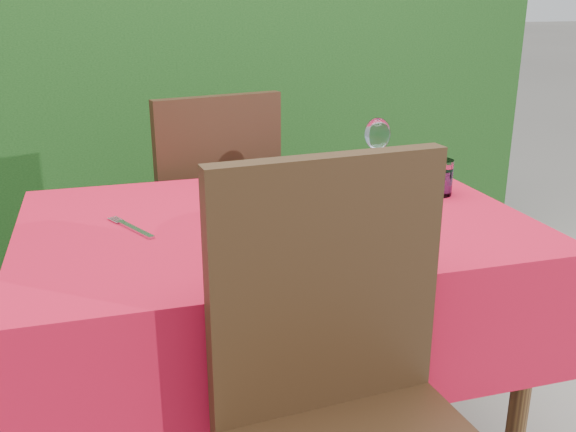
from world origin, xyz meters
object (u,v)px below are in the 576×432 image
object	(u,v)px
wine_glass	(377,137)
fork	(135,229)
chair_far	(210,209)
pizza_plate	(293,227)
pasta_plate	(290,182)
chair_near	(350,403)
water_glass	(439,179)

from	to	relation	value
wine_glass	fork	size ratio (longest dim) A/B	0.91
wine_glass	fork	xyz separation A→B (m)	(-0.74, -0.26, -0.13)
chair_far	pizza_plate	world-z (taller)	chair_far
wine_glass	pasta_plate	bearing A→B (deg)	-171.62
chair_near	fork	distance (m)	0.69
pizza_plate	fork	distance (m)	0.39
pizza_plate	chair_near	bearing A→B (deg)	-92.18
pizza_plate	fork	bearing A→B (deg)	154.88
chair_near	wine_glass	bearing A→B (deg)	59.23
pasta_plate	chair_far	bearing A→B (deg)	109.24
pizza_plate	fork	world-z (taller)	pizza_plate
chair_near	chair_far	bearing A→B (deg)	87.23
chair_far	pizza_plate	size ratio (longest dim) A/B	2.80
fork	chair_far	bearing A→B (deg)	40.93
pasta_plate	wine_glass	distance (m)	0.31
chair_near	water_glass	xyz separation A→B (m)	(0.51, 0.64, 0.21)
pasta_plate	water_glass	bearing A→B (deg)	-21.16
chair_far	pasta_plate	size ratio (longest dim) A/B	3.93
chair_far	wine_glass	size ratio (longest dim) A/B	5.11
pasta_plate	wine_glass	size ratio (longest dim) A/B	1.30
fork	pasta_plate	bearing A→B (deg)	-0.39
chair_far	fork	distance (m)	0.76
pasta_plate	water_glass	size ratio (longest dim) A/B	2.45
water_glass	fork	size ratio (longest dim) A/B	0.48
chair_far	fork	xyz separation A→B (m)	(-0.29, -0.68, 0.19)
chair_far	wine_glass	distance (m)	0.69
chair_near	wine_glass	distance (m)	0.98
chair_far	water_glass	world-z (taller)	chair_far
water_glass	fork	xyz separation A→B (m)	(-0.85, -0.06, -0.04)
pasta_plate	fork	size ratio (longest dim) A/B	1.18
pizza_plate	wine_glass	size ratio (longest dim) A/B	1.82
water_glass	fork	distance (m)	0.85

